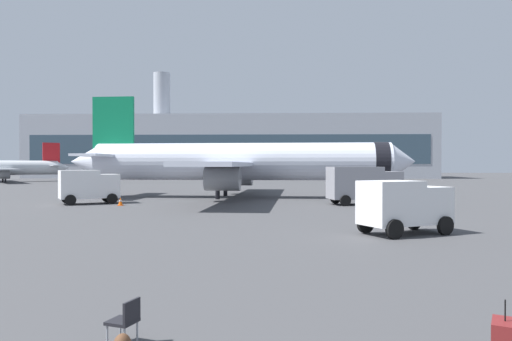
% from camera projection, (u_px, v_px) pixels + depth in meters
% --- Properties ---
extents(airplane_at_gate, '(35.75, 32.23, 10.50)m').
position_uv_depth(airplane_at_gate, '(239.00, 162.00, 48.33)').
color(airplane_at_gate, silver).
rests_on(airplane_at_gate, ground).
extents(service_truck, '(5.25, 4.34, 2.90)m').
position_uv_depth(service_truck, '(88.00, 185.00, 40.67)').
color(service_truck, white).
rests_on(service_truck, ground).
extents(fuel_truck, '(6.35, 3.64, 3.20)m').
position_uv_depth(fuel_truck, '(363.00, 184.00, 39.90)').
color(fuel_truck, gray).
rests_on(fuel_truck, ground).
extents(cargo_van, '(4.83, 3.85, 2.60)m').
position_uv_depth(cargo_van, '(404.00, 204.00, 22.85)').
color(cargo_van, white).
rests_on(cargo_van, ground).
extents(safety_cone_near, '(0.44, 0.44, 0.69)m').
position_uv_depth(safety_cone_near, '(120.00, 201.00, 38.91)').
color(safety_cone_near, '#F2590C').
rests_on(safety_cone_near, ground).
extents(safety_cone_mid, '(0.44, 0.44, 0.78)m').
position_uv_depth(safety_cone_mid, '(115.00, 196.00, 45.40)').
color(safety_cone_mid, '#F2590C').
rests_on(safety_cone_mid, ground).
extents(gate_chair, '(0.61, 0.61, 0.86)m').
position_uv_depth(gate_chair, '(126.00, 319.00, 8.76)').
color(gate_chair, black).
rests_on(gate_chair, ground).
extents(terminal_building, '(103.08, 21.76, 27.91)m').
position_uv_depth(terminal_building, '(231.00, 147.00, 125.65)').
color(terminal_building, '#9EA3AD').
rests_on(terminal_building, ground).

